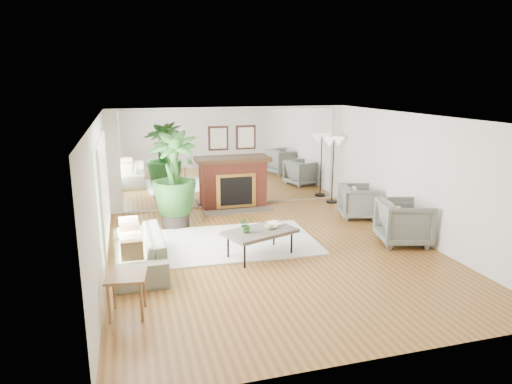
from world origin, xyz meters
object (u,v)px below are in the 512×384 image
object	(u,v)px
sofa	(138,250)
armchair_front	(404,222)
side_table	(126,281)
potted_ficus	(174,177)
armchair_back	(359,202)
fireplace	(234,182)
coffee_table	(260,233)
floor_lamp	(334,147)

from	to	relation	value
sofa	armchair_front	bearing A→B (deg)	86.27
armchair_front	side_table	distance (m)	5.45
side_table	potted_ficus	distance (m)	3.98
armchair_back	potted_ficus	size ratio (longest dim) A/B	0.41
fireplace	potted_ficus	bearing A→B (deg)	-144.73
sofa	armchair_back	world-z (taller)	armchair_back
coffee_table	potted_ficus	xyz separation A→B (m)	(-1.29, 2.23, 0.65)
armchair_back	floor_lamp	distance (m)	1.80
armchair_back	armchair_front	xyz separation A→B (m)	(0.00, -1.83, 0.05)
potted_ficus	floor_lamp	world-z (taller)	potted_ficus
floor_lamp	fireplace	bearing A→B (deg)	175.86
coffee_table	armchair_front	size ratio (longest dim) A/B	1.50
sofa	armchair_back	xyz separation A→B (m)	(5.05, 1.63, 0.08)
fireplace	potted_ficus	xyz separation A→B (m)	(-1.60, -1.13, 0.45)
fireplace	coffee_table	bearing A→B (deg)	-95.32
coffee_table	armchair_front	world-z (taller)	armchair_front
side_table	armchair_front	bearing A→B (deg)	15.64
coffee_table	floor_lamp	distance (m)	4.42
side_table	floor_lamp	size ratio (longest dim) A/B	0.34
coffee_table	side_table	distance (m)	2.81
fireplace	sofa	bearing A→B (deg)	-126.99
potted_ficus	floor_lamp	size ratio (longest dim) A/B	1.21
fireplace	floor_lamp	bearing A→B (deg)	-4.14
side_table	armchair_back	bearing A→B (deg)	32.12
sofa	potted_ficus	distance (m)	2.42
sofa	armchair_front	size ratio (longest dim) A/B	2.17
fireplace	coffee_table	distance (m)	3.38
side_table	coffee_table	bearing A→B (deg)	33.69
armchair_back	sofa	bearing A→B (deg)	124.10
fireplace	armchair_back	distance (m)	3.08
sofa	potted_ficus	xyz separation A→B (m)	(0.85, 2.12, 0.81)
fireplace	floor_lamp	distance (m)	2.72
armchair_back	floor_lamp	bearing A→B (deg)	16.47
armchair_front	potted_ficus	distance (m)	4.84
side_table	floor_lamp	bearing A→B (deg)	42.04
coffee_table	armchair_back	world-z (taller)	armchair_back
coffee_table	sofa	xyz separation A→B (m)	(-2.14, 0.11, -0.16)
sofa	floor_lamp	xyz separation A→B (m)	(5.04, 3.06, 1.17)
sofa	armchair_front	world-z (taller)	armchair_front
armchair_back	fireplace	bearing A→B (deg)	74.27
potted_ficus	coffee_table	bearing A→B (deg)	-59.96
coffee_table	fireplace	bearing A→B (deg)	84.68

